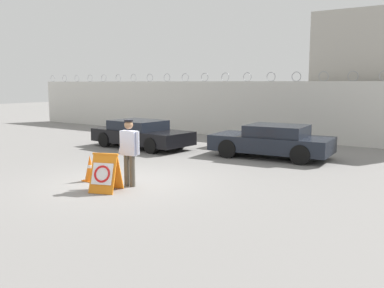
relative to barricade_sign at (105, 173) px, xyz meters
The scene contains 7 objects.
ground_plane 1.07m from the barricade_sign, 105.23° to the left, with size 90.00×90.00×0.00m, color gray.
perimeter_wall 12.10m from the barricade_sign, 91.18° to the left, with size 36.00×0.30×3.34m.
barricade_sign is the anchor object (origin of this frame).
security_guard 0.96m from the barricade_sign, 80.36° to the left, with size 0.68×0.38×1.84m.
traffic_cone_near 1.38m from the barricade_sign, 154.42° to the left, with size 0.37×0.37×0.75m.
parked_car_front_coupe 7.59m from the barricade_sign, 124.61° to the left, with size 4.69×2.22×1.19m.
parked_car_rear_sedan 7.34m from the barricade_sign, 78.68° to the left, with size 4.61×2.35×1.25m.
Camera 1 is at (8.35, -8.55, 2.83)m, focal length 40.00 mm.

